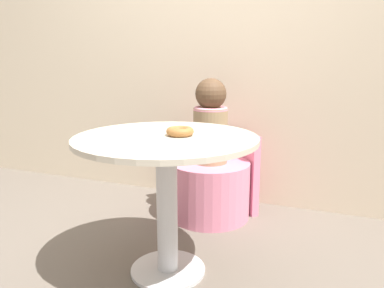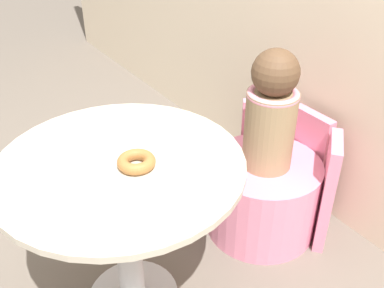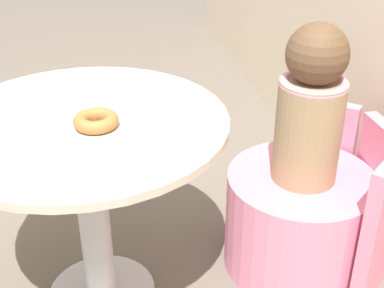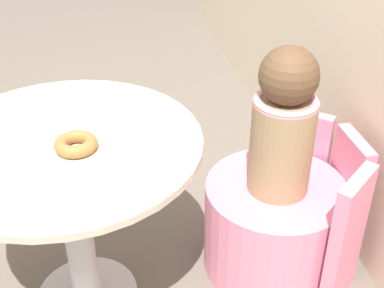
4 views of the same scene
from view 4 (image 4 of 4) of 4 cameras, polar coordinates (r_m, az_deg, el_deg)
ground_plane at (r=2.24m, az=-10.76°, el=-13.82°), size 12.00×12.00×0.00m
round_table at (r=1.81m, az=-12.84°, el=-3.96°), size 0.88×0.88×0.71m
tub_chair at (r=2.16m, az=8.61°, el=-8.63°), size 0.54×0.54×0.39m
booth_backrest at (r=2.18m, az=14.39°, el=-5.93°), size 0.64×0.23×0.56m
child_figure at (r=1.88m, az=9.76°, el=2.12°), size 0.23×0.23×0.56m
donut at (r=1.66m, az=-12.28°, el=-0.02°), size 0.13×0.13×0.04m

